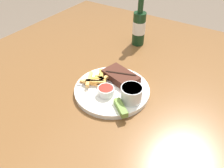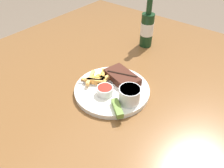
# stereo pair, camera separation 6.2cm
# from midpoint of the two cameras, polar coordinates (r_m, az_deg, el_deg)

# --- Properties ---
(dining_table) EXTENTS (1.44, 1.52, 0.74)m
(dining_table) POSITION_cam_midpoint_polar(r_m,az_deg,el_deg) (0.86, -2.09, -5.08)
(dining_table) COLOR brown
(dining_table) RESTS_ON ground_plane
(dinner_plate) EXTENTS (0.28, 0.28, 0.02)m
(dinner_plate) POSITION_cam_midpoint_polar(r_m,az_deg,el_deg) (0.81, -2.20, -1.66)
(dinner_plate) COLOR white
(dinner_plate) RESTS_ON dining_table
(steak_portion) EXTENTS (0.15, 0.11, 0.03)m
(steak_portion) POSITION_cam_midpoint_polar(r_m,az_deg,el_deg) (0.84, 0.29, 1.83)
(steak_portion) COLOR #472319
(steak_portion) RESTS_ON dinner_plate
(fries_pile) EXTENTS (0.10, 0.13, 0.02)m
(fries_pile) POSITION_cam_midpoint_polar(r_m,az_deg,el_deg) (0.83, -6.21, 1.03)
(fries_pile) COLOR gold
(fries_pile) RESTS_ON dinner_plate
(coleslaw_cup) EXTENTS (0.07, 0.07, 0.06)m
(coleslaw_cup) POSITION_cam_midpoint_polar(r_m,az_deg,el_deg) (0.74, 2.72, -2.51)
(coleslaw_cup) COLOR white
(coleslaw_cup) RESTS_ON dinner_plate
(dipping_sauce_cup) EXTENTS (0.06, 0.06, 0.03)m
(dipping_sauce_cup) POSITION_cam_midpoint_polar(r_m,az_deg,el_deg) (0.77, -3.79, -1.90)
(dipping_sauce_cup) COLOR silver
(dipping_sauce_cup) RESTS_ON dinner_plate
(pickle_spear) EXTENTS (0.08, 0.06, 0.02)m
(pickle_spear) POSITION_cam_midpoint_polar(r_m,az_deg,el_deg) (0.72, -0.22, -6.29)
(pickle_spear) COLOR olive
(pickle_spear) RESTS_ON dinner_plate
(fork_utensil) EXTENTS (0.13, 0.06, 0.00)m
(fork_utensil) POSITION_cam_midpoint_polar(r_m,az_deg,el_deg) (0.82, -7.20, -0.54)
(fork_utensil) COLOR #B7B7BC
(fork_utensil) RESTS_ON dinner_plate
(knife_utensil) EXTENTS (0.04, 0.17, 0.01)m
(knife_utensil) POSITION_cam_midpoint_polar(r_m,az_deg,el_deg) (0.83, -2.58, 0.53)
(knife_utensil) COLOR #B7B7BC
(knife_utensil) RESTS_ON dinner_plate
(beer_bottle) EXTENTS (0.06, 0.06, 0.26)m
(beer_bottle) POSITION_cam_midpoint_polar(r_m,az_deg,el_deg) (1.09, 5.38, 14.67)
(beer_bottle) COLOR #143319
(beer_bottle) RESTS_ON dining_table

